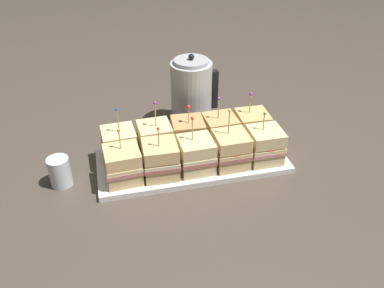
{
  "coord_description": "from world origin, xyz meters",
  "views": [
    {
      "loc": [
        -0.24,
        -0.99,
        0.75
      ],
      "look_at": [
        0.0,
        0.0,
        0.07
      ],
      "focal_mm": 38.0,
      "sensor_mm": 36.0,
      "label": 1
    }
  ],
  "objects_px": {
    "sandwich_front_center": "(196,155)",
    "sandwich_back_right": "(220,132)",
    "sandwich_back_left": "(155,140)",
    "kettle_steel": "(192,93)",
    "sandwich_back_center": "(188,136)",
    "sandwich_front_far_left": "(123,165)",
    "sandwich_front_far_right": "(265,145)",
    "sandwich_front_right": "(231,150)",
    "drinking_glass": "(60,172)",
    "serving_platter": "(192,161)",
    "sandwich_back_far_left": "(119,145)",
    "sandwich_back_far_right": "(252,128)",
    "sandwich_front_left": "(161,160)"
  },
  "relations": [
    {
      "from": "sandwich_front_center",
      "to": "sandwich_back_right",
      "type": "distance_m",
      "value": 0.15
    },
    {
      "from": "sandwich_back_left",
      "to": "kettle_steel",
      "type": "relative_size",
      "value": 0.71
    },
    {
      "from": "sandwich_front_center",
      "to": "sandwich_back_center",
      "type": "bearing_deg",
      "value": 89.52
    },
    {
      "from": "sandwich_back_center",
      "to": "sandwich_front_far_left",
      "type": "bearing_deg",
      "value": -153.63
    },
    {
      "from": "sandwich_front_far_right",
      "to": "sandwich_back_right",
      "type": "xyz_separation_m",
      "value": [
        -0.11,
        0.1,
        0.0
      ]
    },
    {
      "from": "sandwich_front_far_right",
      "to": "sandwich_front_center",
      "type": "bearing_deg",
      "value": 179.54
    },
    {
      "from": "sandwich_front_right",
      "to": "kettle_steel",
      "type": "distance_m",
      "value": 0.3
    },
    {
      "from": "sandwich_front_far_right",
      "to": "drinking_glass",
      "type": "relative_size",
      "value": 1.83
    },
    {
      "from": "serving_platter",
      "to": "sandwich_back_right",
      "type": "distance_m",
      "value": 0.13
    },
    {
      "from": "sandwich_back_far_left",
      "to": "sandwich_back_far_right",
      "type": "bearing_deg",
      "value": -0.03
    },
    {
      "from": "sandwich_back_right",
      "to": "sandwich_back_center",
      "type": "bearing_deg",
      "value": 178.7
    },
    {
      "from": "serving_platter",
      "to": "sandwich_front_far_left",
      "type": "distance_m",
      "value": 0.23
    },
    {
      "from": "sandwich_back_left",
      "to": "kettle_steel",
      "type": "height_order",
      "value": "kettle_steel"
    },
    {
      "from": "sandwich_front_far_right",
      "to": "drinking_glass",
      "type": "xyz_separation_m",
      "value": [
        -0.6,
        0.04,
        -0.03
      ]
    },
    {
      "from": "sandwich_back_far_left",
      "to": "kettle_steel",
      "type": "xyz_separation_m",
      "value": [
        0.27,
        0.19,
        0.05
      ]
    },
    {
      "from": "sandwich_front_left",
      "to": "sandwich_front_right",
      "type": "relative_size",
      "value": 0.89
    },
    {
      "from": "sandwich_front_right",
      "to": "sandwich_back_left",
      "type": "distance_m",
      "value": 0.24
    },
    {
      "from": "sandwich_front_right",
      "to": "sandwich_back_left",
      "type": "relative_size",
      "value": 0.98
    },
    {
      "from": "serving_platter",
      "to": "sandwich_front_center",
      "type": "distance_m",
      "value": 0.08
    },
    {
      "from": "sandwich_front_left",
      "to": "sandwich_back_far_right",
      "type": "bearing_deg",
      "value": 18.59
    },
    {
      "from": "sandwich_back_far_left",
      "to": "sandwich_back_right",
      "type": "height_order",
      "value": "sandwich_back_far_left"
    },
    {
      "from": "sandwich_front_left",
      "to": "drinking_glass",
      "type": "bearing_deg",
      "value": 171.23
    },
    {
      "from": "sandwich_back_right",
      "to": "kettle_steel",
      "type": "xyz_separation_m",
      "value": [
        -0.05,
        0.19,
        0.05
      ]
    },
    {
      "from": "sandwich_front_far_right",
      "to": "sandwich_back_right",
      "type": "distance_m",
      "value": 0.15
    },
    {
      "from": "sandwich_back_left",
      "to": "sandwich_back_far_right",
      "type": "relative_size",
      "value": 1.07
    },
    {
      "from": "sandwich_front_right",
      "to": "sandwich_front_left",
      "type": "bearing_deg",
      "value": -179.74
    },
    {
      "from": "kettle_steel",
      "to": "drinking_glass",
      "type": "xyz_separation_m",
      "value": [
        -0.45,
        -0.25,
        -0.08
      ]
    },
    {
      "from": "drinking_glass",
      "to": "sandwich_back_right",
      "type": "bearing_deg",
      "value": 7.12
    },
    {
      "from": "sandwich_back_left",
      "to": "sandwich_back_right",
      "type": "distance_m",
      "value": 0.21
    },
    {
      "from": "sandwich_back_far_left",
      "to": "sandwich_back_center",
      "type": "distance_m",
      "value": 0.21
    },
    {
      "from": "serving_platter",
      "to": "sandwich_front_far_right",
      "type": "height_order",
      "value": "sandwich_front_far_right"
    },
    {
      "from": "sandwich_back_center",
      "to": "kettle_steel",
      "type": "bearing_deg",
      "value": 73.42
    },
    {
      "from": "sandwich_back_far_left",
      "to": "drinking_glass",
      "type": "bearing_deg",
      "value": -160.45
    },
    {
      "from": "sandwich_back_far_left",
      "to": "sandwich_back_left",
      "type": "xyz_separation_m",
      "value": [
        0.11,
        -0.0,
        0.0
      ]
    },
    {
      "from": "sandwich_back_far_left",
      "to": "sandwich_back_center",
      "type": "bearing_deg",
      "value": 0.35
    },
    {
      "from": "sandwich_front_right",
      "to": "serving_platter",
      "type": "bearing_deg",
      "value": 153.49
    },
    {
      "from": "sandwich_back_left",
      "to": "sandwich_back_center",
      "type": "bearing_deg",
      "value": 0.84
    },
    {
      "from": "serving_platter",
      "to": "sandwich_front_center",
      "type": "xyz_separation_m",
      "value": [
        -0.0,
        -0.05,
        0.06
      ]
    },
    {
      "from": "serving_platter",
      "to": "kettle_steel",
      "type": "distance_m",
      "value": 0.27
    },
    {
      "from": "sandwich_front_left",
      "to": "kettle_steel",
      "type": "xyz_separation_m",
      "value": [
        0.16,
        0.29,
        0.05
      ]
    },
    {
      "from": "sandwich_back_far_right",
      "to": "sandwich_back_far_left",
      "type": "bearing_deg",
      "value": 179.97
    },
    {
      "from": "kettle_steel",
      "to": "sandwich_back_far_right",
      "type": "bearing_deg",
      "value": -50.42
    },
    {
      "from": "sandwich_front_center",
      "to": "drinking_glass",
      "type": "relative_size",
      "value": 1.98
    },
    {
      "from": "sandwich_front_left",
      "to": "sandwich_front_center",
      "type": "height_order",
      "value": "sandwich_front_center"
    },
    {
      "from": "serving_platter",
      "to": "sandwich_front_center",
      "type": "bearing_deg",
      "value": -90.36
    },
    {
      "from": "sandwich_back_far_left",
      "to": "sandwich_front_left",
      "type": "bearing_deg",
      "value": -44.7
    },
    {
      "from": "sandwich_front_far_left",
      "to": "sandwich_back_far_right",
      "type": "height_order",
      "value": "sandwich_back_far_right"
    },
    {
      "from": "serving_platter",
      "to": "drinking_glass",
      "type": "xyz_separation_m",
      "value": [
        -0.39,
        -0.01,
        0.04
      ]
    },
    {
      "from": "sandwich_front_far_right",
      "to": "sandwich_back_far_right",
      "type": "xyz_separation_m",
      "value": [
        -0.0,
        0.11,
        0.0
      ]
    },
    {
      "from": "sandwich_front_far_left",
      "to": "kettle_steel",
      "type": "xyz_separation_m",
      "value": [
        0.27,
        0.29,
        0.05
      ]
    }
  ]
}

